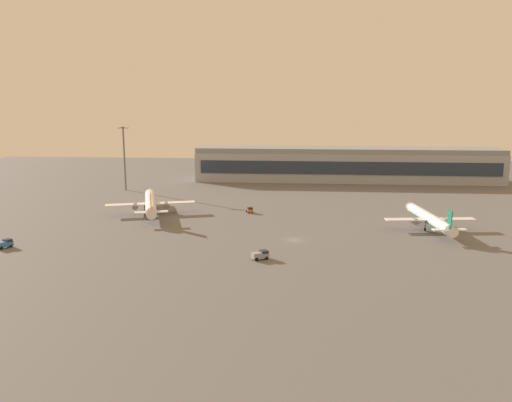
{
  "coord_description": "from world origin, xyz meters",
  "views": [
    {
      "loc": [
        1.05,
        -138.55,
        38.25
      ],
      "look_at": [
        -14.14,
        36.04,
        4.0
      ],
      "focal_mm": 35.48,
      "sensor_mm": 36.0,
      "label": 1
    }
  ],
  "objects_px": {
    "pushback_tug": "(250,210)",
    "baggage_tractor": "(260,255)",
    "apron_light_east": "(124,154)",
    "maintenance_van": "(5,244)",
    "airplane_terminal_side": "(151,203)",
    "airplane_far_stand": "(430,219)"
  },
  "relations": [
    {
      "from": "airplane_far_stand",
      "to": "airplane_terminal_side",
      "type": "relative_size",
      "value": 0.92
    },
    {
      "from": "pushback_tug",
      "to": "baggage_tractor",
      "type": "xyz_separation_m",
      "value": [
        7.88,
        -53.22,
        0.11
      ]
    },
    {
      "from": "apron_light_east",
      "to": "pushback_tug",
      "type": "bearing_deg",
      "value": -35.39
    },
    {
      "from": "airplane_far_stand",
      "to": "maintenance_van",
      "type": "relative_size",
      "value": 7.72
    },
    {
      "from": "pushback_tug",
      "to": "baggage_tractor",
      "type": "distance_m",
      "value": 53.8
    },
    {
      "from": "pushback_tug",
      "to": "maintenance_van",
      "type": "bearing_deg",
      "value": 15.93
    },
    {
      "from": "pushback_tug",
      "to": "airplane_far_stand",
      "type": "bearing_deg",
      "value": 138.72
    },
    {
      "from": "baggage_tractor",
      "to": "maintenance_van",
      "type": "relative_size",
      "value": 1.0
    },
    {
      "from": "maintenance_van",
      "to": "apron_light_east",
      "type": "xyz_separation_m",
      "value": [
        1.46,
        91.51,
        14.7
      ]
    },
    {
      "from": "airplane_terminal_side",
      "to": "baggage_tractor",
      "type": "xyz_separation_m",
      "value": [
        42.2,
        -48.7,
        -2.64
      ]
    },
    {
      "from": "pushback_tug",
      "to": "maintenance_van",
      "type": "relative_size",
      "value": 0.77
    },
    {
      "from": "airplane_far_stand",
      "to": "baggage_tractor",
      "type": "relative_size",
      "value": 7.73
    },
    {
      "from": "airplane_terminal_side",
      "to": "baggage_tractor",
      "type": "distance_m",
      "value": 64.49
    },
    {
      "from": "pushback_tug",
      "to": "maintenance_van",
      "type": "distance_m",
      "value": 78.39
    },
    {
      "from": "pushback_tug",
      "to": "maintenance_van",
      "type": "xyz_separation_m",
      "value": [
        -61.03,
        -49.19,
        0.11
      ]
    },
    {
      "from": "pushback_tug",
      "to": "baggage_tractor",
      "type": "bearing_deg",
      "value": 75.49
    },
    {
      "from": "baggage_tractor",
      "to": "maintenance_van",
      "type": "xyz_separation_m",
      "value": [
        -68.92,
        4.03,
        0.0
      ]
    },
    {
      "from": "maintenance_van",
      "to": "apron_light_east",
      "type": "relative_size",
      "value": 0.16
    },
    {
      "from": "maintenance_van",
      "to": "airplane_far_stand",
      "type": "bearing_deg",
      "value": 42.88
    },
    {
      "from": "maintenance_van",
      "to": "pushback_tug",
      "type": "bearing_deg",
      "value": 67.34
    },
    {
      "from": "airplane_terminal_side",
      "to": "maintenance_van",
      "type": "height_order",
      "value": "airplane_terminal_side"
    },
    {
      "from": "airplane_far_stand",
      "to": "baggage_tractor",
      "type": "distance_m",
      "value": 59.94
    }
  ]
}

